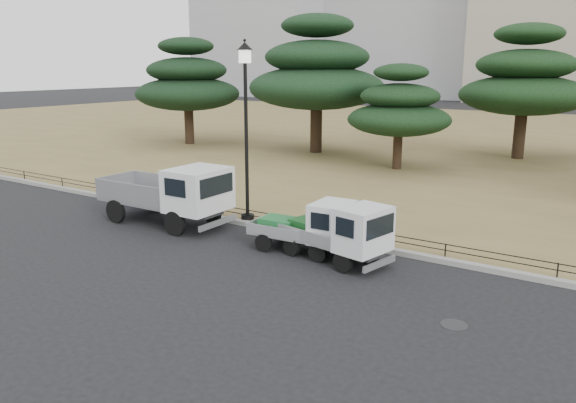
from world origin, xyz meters
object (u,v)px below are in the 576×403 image
Objects in this scene: street_lamp at (246,102)px; tarp_pile at (149,192)px; truck_large at (170,192)px; truck_kei_rear at (340,232)px; truck_kei_front at (309,227)px.

street_lamp is 4.31× the size of tarp_pile.
truck_kei_rear is (6.93, -0.13, -0.33)m from truck_large.
truck_kei_front is at bearing -24.52° from street_lamp.
truck_kei_rear is 6.14m from street_lamp.
street_lamp is at bearing -0.26° from tarp_pile.
truck_large reaches higher than tarp_pile.
truck_large is at bearing -169.26° from truck_kei_rear.
street_lamp is 6.40m from tarp_pile.
truck_kei_front is 2.24× the size of tarp_pile.
street_lamp reaches higher than tarp_pile.
street_lamp is (2.19, 1.66, 3.14)m from truck_large.
truck_kei_front reaches higher than tarp_pile.
truck_large is at bearing -142.80° from street_lamp.
truck_kei_front is 8.87m from tarp_pile.
street_lamp is at bearing 36.79° from truck_large.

